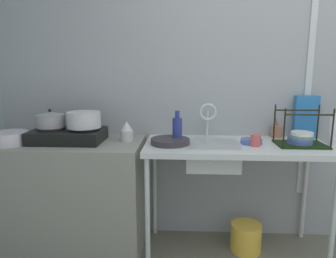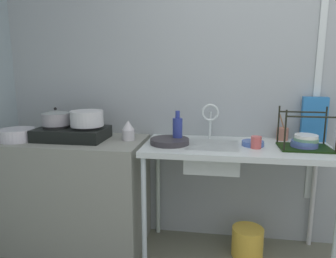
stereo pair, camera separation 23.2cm
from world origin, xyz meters
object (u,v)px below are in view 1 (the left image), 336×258
object	(u,v)px
pot_beside_stove	(9,138)
percolator	(127,131)
frying_pan	(170,141)
small_bowl_on_drainboard	(251,141)
cereal_box	(306,117)
bucket_on_floor	(246,237)
sink_basin	(212,155)
cup_by_rack	(255,140)
pot_on_left_burner	(50,119)
bottle_by_sink	(177,129)
pot_on_right_burner	(84,120)
faucet	(208,115)
stove	(68,135)
bottle_by_rack	(333,132)
utensil_jar	(277,131)
dish_rack	(301,139)

from	to	relation	value
pot_beside_stove	percolator	size ratio (longest dim) A/B	1.70
frying_pan	pot_beside_stove	bearing A→B (deg)	-176.33
small_bowl_on_drainboard	cereal_box	distance (m)	0.55
bucket_on_floor	sink_basin	bearing A→B (deg)	-174.29
pot_beside_stove	bucket_on_floor	distance (m)	1.98
pot_beside_stove	cup_by_rack	world-z (taller)	pot_beside_stove
pot_on_left_burner	bottle_by_sink	distance (m)	0.97
pot_on_right_burner	pot_beside_stove	xyz separation A→B (m)	(-0.53, -0.11, -0.13)
percolator	faucet	xyz separation A→B (m)	(0.63, 0.12, 0.12)
small_bowl_on_drainboard	cup_by_rack	bearing A→B (deg)	-79.28
percolator	cereal_box	bearing A→B (deg)	8.07
percolator	sink_basin	bearing A→B (deg)	-4.32
faucet	frying_pan	size ratio (longest dim) A/B	0.98
stove	bottle_by_sink	size ratio (longest dim) A/B	2.22
sink_basin	frying_pan	size ratio (longest dim) A/B	1.33
stove	faucet	size ratio (longest dim) A/B	1.89
frying_pan	bottle_by_rack	bearing A→B (deg)	-1.70
percolator	bottle_by_sink	world-z (taller)	bottle_by_sink
cup_by_rack	bucket_on_floor	world-z (taller)	cup_by_rack
cereal_box	bucket_on_floor	distance (m)	1.08
sink_basin	utensil_jar	xyz separation A→B (m)	(0.54, 0.24, 0.14)
pot_on_left_burner	bucket_on_floor	size ratio (longest dim) A/B	0.89
percolator	pot_on_right_burner	bearing A→B (deg)	-171.89
percolator	utensil_jar	xyz separation A→B (m)	(1.20, 0.19, -0.03)
dish_rack	cup_by_rack	xyz separation A→B (m)	(-0.34, -0.05, -0.01)
small_bowl_on_drainboard	cereal_box	world-z (taller)	cereal_box
frying_pan	bucket_on_floor	bearing A→B (deg)	5.29
pot_on_right_burner	bottle_by_sink	size ratio (longest dim) A/B	1.04
pot_on_right_burner	dish_rack	xyz separation A→B (m)	(1.61, -0.02, -0.12)
pot_on_right_burner	bottle_by_rack	distance (m)	1.82
bottle_by_rack	small_bowl_on_drainboard	bearing A→B (deg)	172.31
pot_on_left_burner	bottle_by_rack	xyz separation A→B (m)	(2.08, -0.07, -0.06)
stove	utensil_jar	world-z (taller)	utensil_jar
pot_beside_stove	cereal_box	xyz separation A→B (m)	(2.27, 0.35, 0.12)
stove	percolator	bearing A→B (deg)	5.78
pot_beside_stove	small_bowl_on_drainboard	world-z (taller)	pot_beside_stove
percolator	cup_by_rack	world-z (taller)	percolator
pot_on_left_burner	cereal_box	size ratio (longest dim) A/B	0.64
pot_on_left_burner	cup_by_rack	world-z (taller)	pot_on_left_burner
pot_beside_stove	bucket_on_floor	bearing A→B (deg)	4.22
utensil_jar	bottle_by_rack	bearing A→B (deg)	-44.98
sink_basin	bottle_by_rack	size ratio (longest dim) A/B	1.56
frying_pan	small_bowl_on_drainboard	distance (m)	0.61
bottle_by_rack	pot_beside_stove	bearing A→B (deg)	-178.98
percolator	bottle_by_rack	xyz separation A→B (m)	(1.50, -0.11, 0.03)
cup_by_rack	bottle_by_sink	bearing A→B (deg)	171.39
dish_rack	bucket_on_floor	world-z (taller)	dish_rack
sink_basin	percolator	bearing A→B (deg)	175.68
sink_basin	frying_pan	world-z (taller)	frying_pan
faucet	utensil_jar	world-z (taller)	faucet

